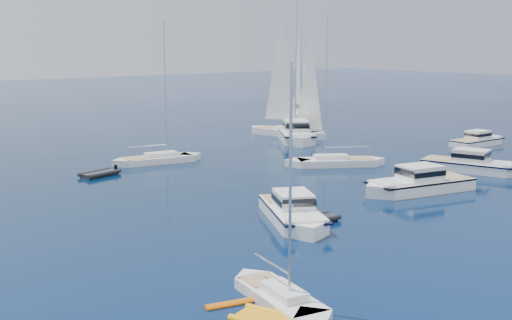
# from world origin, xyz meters

# --- Properties ---
(ground) EXTENTS (400.00, 400.00, 0.00)m
(ground) POSITION_xyz_m (0.00, 0.00, 0.00)
(ground) COLOR navy
(ground) RESTS_ON ground
(motor_cruiser_right) EXTENTS (6.18, 11.02, 2.77)m
(motor_cruiser_right) POSITION_xyz_m (20.31, 15.44, 0.00)
(motor_cruiser_right) COLOR silver
(motor_cruiser_right) RESTS_ON ground
(motor_cruiser_left) EXTENTS (7.66, 10.60, 2.71)m
(motor_cruiser_left) POSITION_xyz_m (-5.53, 12.86, 0.00)
(motor_cruiser_left) COLOR white
(motor_cruiser_left) RESTS_ON ground
(motor_cruiser_centre) EXTENTS (11.48, 5.66, 2.89)m
(motor_cruiser_centre) POSITION_xyz_m (8.84, 13.29, 0.00)
(motor_cruiser_centre) COLOR white
(motor_cruiser_centre) RESTS_ON ground
(motor_cruiser_far_r) EXTENTS (8.95, 3.09, 2.32)m
(motor_cruiser_far_r) POSITION_xyz_m (35.54, 24.52, 0.00)
(motor_cruiser_far_r) COLOR white
(motor_cruiser_far_r) RESTS_ON ground
(motor_cruiser_distant) EXTENTS (10.42, 12.56, 3.32)m
(motor_cruiser_distant) POSITION_xyz_m (20.89, 41.41, 0.00)
(motor_cruiser_distant) COLOR silver
(motor_cruiser_distant) RESTS_ON ground
(sailboat_fore) EXTENTS (3.62, 8.39, 11.95)m
(sailboat_fore) POSITION_xyz_m (-15.87, 2.49, 0.00)
(sailboat_fore) COLOR silver
(sailboat_fore) RESTS_ON ground
(sailboat_mid_r) EXTENTS (10.61, 8.22, 15.89)m
(sailboat_mid_r) POSITION_xyz_m (12.19, 26.06, 0.00)
(sailboat_mid_r) COLOR silver
(sailboat_mid_r) RESTS_ON ground
(sailboat_centre) EXTENTS (10.51, 4.43, 14.99)m
(sailboat_centre) POSITION_xyz_m (-0.95, 38.85, 0.00)
(sailboat_centre) COLOR silver
(sailboat_centre) RESTS_ON ground
(sailboat_sails_r) EXTENTS (5.92, 13.40, 19.09)m
(sailboat_sails_r) POSITION_xyz_m (23.07, 45.46, 0.00)
(sailboat_sails_r) COLOR white
(sailboat_sails_r) RESTS_ON ground
(sailboat_sails_far) EXTENTS (7.27, 10.68, 15.57)m
(sailboat_sails_far) POSITION_xyz_m (40.57, 62.04, 0.00)
(sailboat_sails_far) COLOR silver
(sailboat_sails_far) RESTS_ON ground
(tender_grey_near) EXTENTS (3.64, 2.23, 0.95)m
(tender_grey_near) POSITION_xyz_m (-4.36, 11.87, 0.00)
(tender_grey_near) COLOR black
(tender_grey_near) RESTS_ON ground
(tender_grey_far) EXTENTS (4.38, 3.06, 0.95)m
(tender_grey_far) POSITION_xyz_m (-8.71, 36.39, 0.00)
(tender_grey_far) COLOR black
(tender_grey_far) RESTS_ON ground
(kayak_orange) EXTENTS (3.09, 1.30, 0.30)m
(kayak_orange) POSITION_xyz_m (-17.59, 3.81, 0.00)
(kayak_orange) COLOR #BF5709
(kayak_orange) RESTS_ON ground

